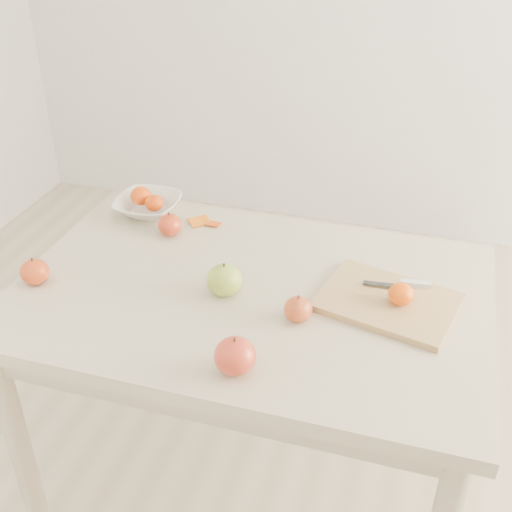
# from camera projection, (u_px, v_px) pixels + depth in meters

# --- Properties ---
(ground) EXTENTS (3.50, 3.50, 0.00)m
(ground) POSITION_uv_depth(u_px,v_px,m) (251.00, 481.00, 2.04)
(ground) COLOR #C6B293
(ground) RESTS_ON ground
(table) EXTENTS (1.20, 0.80, 0.75)m
(table) POSITION_uv_depth(u_px,v_px,m) (251.00, 320.00, 1.69)
(table) COLOR beige
(table) RESTS_ON ground
(cutting_board) EXTENTS (0.37, 0.30, 0.02)m
(cutting_board) POSITION_uv_depth(u_px,v_px,m) (387.00, 302.00, 1.58)
(cutting_board) COLOR tan
(cutting_board) RESTS_ON table
(board_tangerine) EXTENTS (0.06, 0.06, 0.05)m
(board_tangerine) POSITION_uv_depth(u_px,v_px,m) (401.00, 294.00, 1.54)
(board_tangerine) COLOR #E66108
(board_tangerine) RESTS_ON cutting_board
(fruit_bowl) EXTENTS (0.20, 0.20, 0.05)m
(fruit_bowl) POSITION_uv_depth(u_px,v_px,m) (148.00, 206.00, 1.97)
(fruit_bowl) COLOR white
(fruit_bowl) RESTS_ON table
(bowl_tangerine_near) EXTENTS (0.07, 0.07, 0.06)m
(bowl_tangerine_near) POSITION_uv_depth(u_px,v_px,m) (141.00, 196.00, 1.97)
(bowl_tangerine_near) COLOR #D54407
(bowl_tangerine_near) RESTS_ON fruit_bowl
(bowl_tangerine_far) EXTENTS (0.06, 0.06, 0.05)m
(bowl_tangerine_far) POSITION_uv_depth(u_px,v_px,m) (154.00, 203.00, 1.94)
(bowl_tangerine_far) COLOR #CE3A07
(bowl_tangerine_far) RESTS_ON fruit_bowl
(orange_peel_a) EXTENTS (0.07, 0.07, 0.01)m
(orange_peel_a) POSITION_uv_depth(u_px,v_px,m) (200.00, 223.00, 1.93)
(orange_peel_a) COLOR orange
(orange_peel_a) RESTS_ON table
(orange_peel_b) EXTENTS (0.05, 0.04, 0.01)m
(orange_peel_b) POSITION_uv_depth(u_px,v_px,m) (213.00, 224.00, 1.92)
(orange_peel_b) COLOR #C5440D
(orange_peel_b) RESTS_ON table
(paring_knife) EXTENTS (0.17, 0.05, 0.01)m
(paring_knife) POSITION_uv_depth(u_px,v_px,m) (410.00, 284.00, 1.61)
(paring_knife) COLOR white
(paring_knife) RESTS_ON cutting_board
(apple_green) EXTENTS (0.09, 0.09, 0.08)m
(apple_green) POSITION_uv_depth(u_px,v_px,m) (224.00, 280.00, 1.60)
(apple_green) COLOR olive
(apple_green) RESTS_ON table
(apple_red_a) EXTENTS (0.07, 0.07, 0.06)m
(apple_red_a) POSITION_uv_depth(u_px,v_px,m) (170.00, 225.00, 1.86)
(apple_red_a) COLOR maroon
(apple_red_a) RESTS_ON table
(apple_red_c) EXTENTS (0.09, 0.09, 0.08)m
(apple_red_c) POSITION_uv_depth(u_px,v_px,m) (235.00, 356.00, 1.36)
(apple_red_c) COLOR maroon
(apple_red_c) RESTS_ON table
(apple_red_e) EXTENTS (0.07, 0.07, 0.06)m
(apple_red_e) POSITION_uv_depth(u_px,v_px,m) (298.00, 309.00, 1.52)
(apple_red_e) COLOR maroon
(apple_red_e) RESTS_ON table
(apple_red_d) EXTENTS (0.07, 0.07, 0.07)m
(apple_red_d) POSITION_uv_depth(u_px,v_px,m) (35.00, 272.00, 1.65)
(apple_red_d) COLOR maroon
(apple_red_d) RESTS_ON table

